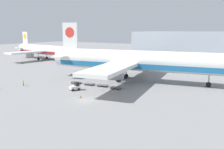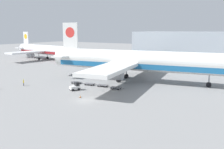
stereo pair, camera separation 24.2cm
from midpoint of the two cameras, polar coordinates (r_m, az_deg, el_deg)
The scene contains 10 objects.
ground_plane at distance 53.23m, azimuth -6.32°, elevation -5.99°, with size 400.00×400.00×0.00m, color gray.
airplane_main at distance 72.26m, azimuth 4.86°, elevation 3.05°, with size 57.73×48.66×17.00m.
airplane_distant at distance 129.06m, azimuth -14.99°, elevation 5.37°, with size 46.90×39.27×13.74m.
baggage_tug_foreground at distance 62.44m, azimuth -8.52°, elevation -2.79°, with size 2.43×2.80×2.00m.
baggage_dolly_lead at distance 70.17m, azimuth -8.29°, elevation -1.75°, with size 3.76×1.79×0.48m.
baggage_dolly_second at distance 67.72m, azimuth -5.29°, elevation -2.12°, with size 3.76×1.79×0.48m.
baggage_dolly_third at distance 65.75m, azimuth -2.29°, elevation -2.46°, with size 3.76×1.79×0.48m.
baggage_dolly_trail at distance 62.91m, azimuth 0.74°, elevation -3.03°, with size 3.76×1.79×0.48m.
ground_crew_far at distance 70.64m, azimuth -19.71°, elevation -1.65°, with size 0.45×0.40×1.73m.
traffic_cone_near at distance 55.63m, azimuth -7.36°, elevation -5.00°, with size 0.40×0.40×0.58m.
Camera 1 is at (31.73, -40.09, 14.76)m, focal length 40.00 mm.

